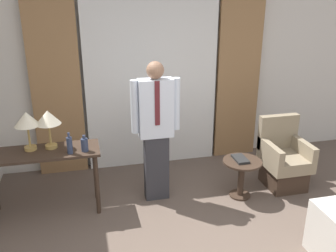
% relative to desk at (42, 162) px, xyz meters
% --- Properties ---
extents(wall_back, '(10.00, 0.06, 2.70)m').
position_rel_desk_xyz_m(wall_back, '(1.47, 1.14, 0.70)').
color(wall_back, silver).
rests_on(wall_back, ground_plane).
extents(curtain_sheer_center, '(1.86, 0.06, 2.58)m').
position_rel_desk_xyz_m(curtain_sheer_center, '(1.47, 1.01, 0.64)').
color(curtain_sheer_center, white).
rests_on(curtain_sheer_center, ground_plane).
extents(curtain_drape_left, '(0.65, 0.06, 2.58)m').
position_rel_desk_xyz_m(curtain_drape_left, '(0.18, 1.01, 0.64)').
color(curtain_drape_left, '#997047').
rests_on(curtain_drape_left, ground_plane).
extents(curtain_drape_right, '(0.65, 0.06, 2.58)m').
position_rel_desk_xyz_m(curtain_drape_right, '(2.76, 1.01, 0.64)').
color(curtain_drape_right, '#997047').
rests_on(curtain_drape_right, ground_plane).
extents(desk, '(1.28, 0.47, 0.78)m').
position_rel_desk_xyz_m(desk, '(0.00, 0.00, 0.00)').
color(desk, '#38281E').
rests_on(desk, ground_plane).
extents(table_lamp_left, '(0.28, 0.28, 0.45)m').
position_rel_desk_xyz_m(table_lamp_left, '(-0.11, 0.08, 0.47)').
color(table_lamp_left, tan).
rests_on(table_lamp_left, desk).
extents(table_lamp_right, '(0.28, 0.28, 0.45)m').
position_rel_desk_xyz_m(table_lamp_right, '(0.11, 0.08, 0.47)').
color(table_lamp_right, tan).
rests_on(table_lamp_right, desk).
extents(bottle_near_edge, '(0.06, 0.06, 0.24)m').
position_rel_desk_xyz_m(bottle_near_edge, '(0.32, -0.13, 0.23)').
color(bottle_near_edge, '#2D3851').
rests_on(bottle_near_edge, desk).
extents(bottle_by_lamp, '(0.08, 0.08, 0.19)m').
position_rel_desk_xyz_m(bottle_by_lamp, '(0.48, -0.10, 0.21)').
color(bottle_by_lamp, '#2D3851').
rests_on(bottle_by_lamp, desk).
extents(person, '(0.58, 0.20, 1.72)m').
position_rel_desk_xyz_m(person, '(1.31, 0.01, 0.30)').
color(person, '#2D2D33').
rests_on(person, ground_plane).
extents(armchair, '(0.54, 0.59, 0.91)m').
position_rel_desk_xyz_m(armchair, '(3.00, -0.07, -0.30)').
color(armchair, '#38281E').
rests_on(armchair, ground_plane).
extents(side_table, '(0.48, 0.48, 0.49)m').
position_rel_desk_xyz_m(side_table, '(2.34, -0.21, -0.31)').
color(side_table, '#38281E').
rests_on(side_table, ground_plane).
extents(book, '(0.15, 0.26, 0.03)m').
position_rel_desk_xyz_m(book, '(2.32, -0.18, -0.14)').
color(book, black).
rests_on(book, side_table).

